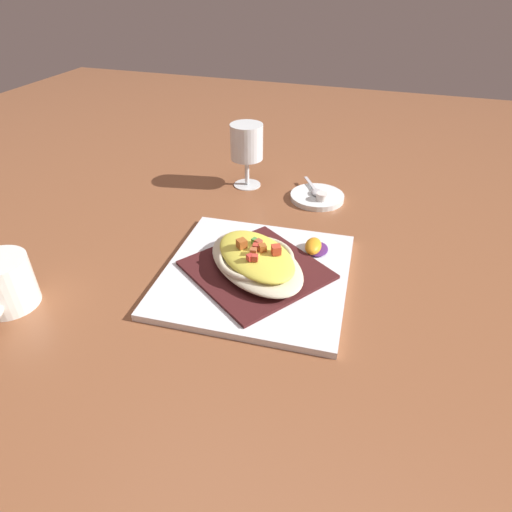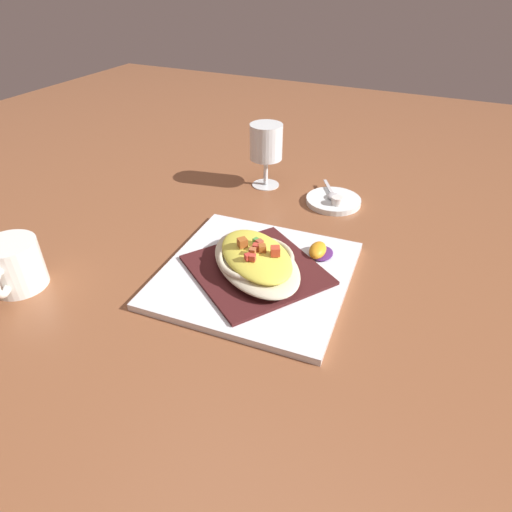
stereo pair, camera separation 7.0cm
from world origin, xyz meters
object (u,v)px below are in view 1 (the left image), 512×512
(gratin_dish, at_px, (256,259))
(stemmed_glass, at_px, (247,145))
(square_plate, at_px, (256,274))
(spoon, at_px, (317,191))
(orange_garnish, at_px, (314,247))
(creamer_cup_0, at_px, (322,197))
(creamer_saucer, at_px, (317,197))
(coffee_mug, at_px, (5,286))

(gratin_dish, bearing_deg, stemmed_glass, 21.50)
(square_plate, distance_m, spoon, 0.31)
(gratin_dish, relative_size, orange_garnish, 4.31)
(gratin_dish, relative_size, creamer_cup_0, 9.61)
(square_plate, bearing_deg, creamer_cup_0, -10.61)
(orange_garnish, distance_m, creamer_saucer, 0.22)
(stemmed_glass, bearing_deg, gratin_dish, -158.50)
(coffee_mug, bearing_deg, orange_garnish, -56.81)
(gratin_dish, relative_size, stemmed_glass, 1.63)
(coffee_mug, bearing_deg, stemmed_glass, -21.92)
(gratin_dish, xyz_separation_m, spoon, (0.31, -0.04, -0.02))
(gratin_dish, height_order, creamer_saucer, gratin_dish)
(square_plate, relative_size, creamer_saucer, 2.55)
(square_plate, xyz_separation_m, spoon, (0.31, -0.04, 0.01))
(orange_garnish, height_order, spoon, orange_garnish)
(stemmed_glass, distance_m, creamer_cup_0, 0.20)
(square_plate, relative_size, spoon, 3.14)
(orange_garnish, relative_size, creamer_cup_0, 2.23)
(square_plate, distance_m, orange_garnish, 0.12)
(orange_garnish, relative_size, stemmed_glass, 0.38)
(coffee_mug, relative_size, stemmed_glass, 0.76)
(orange_garnish, xyz_separation_m, stemmed_glass, (0.24, 0.21, 0.07))
(gratin_dish, distance_m, creamer_cup_0, 0.29)
(square_plate, height_order, coffee_mug, coffee_mug)
(square_plate, height_order, orange_garnish, orange_garnish)
(stemmed_glass, bearing_deg, square_plate, -158.50)
(gratin_dish, distance_m, coffee_mug, 0.38)
(gratin_dish, xyz_separation_m, coffee_mug, (-0.18, 0.33, -0.00))
(square_plate, xyz_separation_m, creamer_cup_0, (0.28, -0.05, 0.01))
(stemmed_glass, relative_size, creamer_saucer, 1.22)
(coffee_mug, height_order, spoon, coffee_mug)
(orange_garnish, bearing_deg, creamer_saucer, 10.06)
(gratin_dish, bearing_deg, square_plate, 47.52)
(gratin_dish, distance_m, creamer_saucer, 0.31)
(orange_garnish, bearing_deg, gratin_dish, 138.31)
(coffee_mug, relative_size, creamer_cup_0, 4.48)
(gratin_dish, relative_size, coffee_mug, 2.15)
(coffee_mug, xyz_separation_m, stemmed_glass, (0.51, -0.20, 0.06))
(stemmed_glass, xyz_separation_m, creamer_saucer, (-0.02, -0.17, -0.09))
(creamer_saucer, distance_m, creamer_cup_0, 0.03)
(spoon, bearing_deg, creamer_cup_0, -148.95)
(stemmed_glass, bearing_deg, spoon, -95.40)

